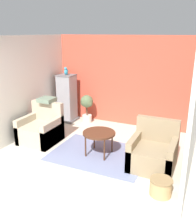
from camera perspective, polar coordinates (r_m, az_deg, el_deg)
ground_plane at (r=4.63m, az=-9.67°, el=-17.00°), size 20.00×20.00×0.00m
wall_back_accent at (r=7.21m, az=6.07°, el=6.99°), size 4.18×0.06×2.54m
wall_left at (r=6.64m, az=-16.50°, el=5.41°), size 0.06×3.60×2.54m
area_rug at (r=5.68m, az=0.24°, el=-9.57°), size 2.09×1.56×0.01m
coffee_table at (r=5.47m, az=0.25°, el=-5.11°), size 0.72×0.72×0.54m
armchair_left at (r=6.35m, az=-12.89°, el=-4.01°), size 0.88×0.86×0.95m
armchair_right at (r=5.18m, az=12.49°, el=-9.21°), size 0.88×0.86×0.95m
birdcage at (r=7.61m, az=-7.08°, el=3.09°), size 0.55×0.55×1.42m
parrot at (r=7.44m, az=-7.32°, el=9.24°), size 0.11×0.19×0.23m
potted_plant at (r=7.44m, az=-2.59°, el=1.55°), size 0.41×0.37×0.84m
wicker_basket at (r=4.48m, az=14.16°, el=-16.18°), size 0.38×0.38×0.30m
throw_pillow at (r=6.38m, az=-11.62°, el=2.77°), size 0.37×0.37×0.10m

